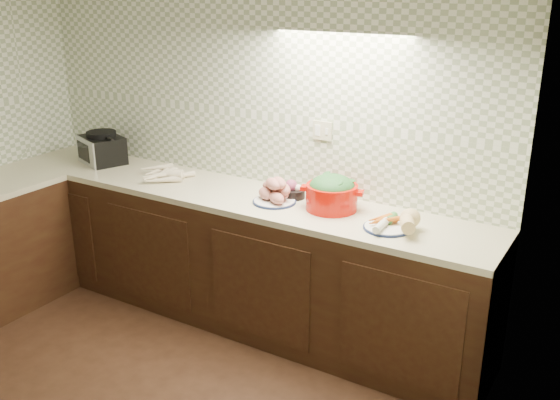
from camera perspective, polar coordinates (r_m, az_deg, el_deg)
The scene contains 8 objects.
room at distance 2.92m, azimuth -22.98°, elevation 6.13°, with size 3.60×3.60×2.60m.
counter at distance 4.20m, azimuth -19.00°, elevation -6.58°, with size 3.60×3.60×0.90m.
toaster_oven at distance 4.93m, azimuth -15.98°, elevation 4.57°, with size 0.41×0.37×0.24m.
parsnip_pile at distance 4.48m, azimuth -10.39°, elevation 2.47°, with size 0.44×0.44×0.07m.
sweet_potato_plate at distance 3.90m, azimuth -0.41°, elevation 0.69°, with size 0.28×0.27×0.17m.
onion_bowl at distance 3.99m, azimuth 1.19°, elevation 0.83°, with size 0.15×0.15×0.12m.
dutch_oven at distance 3.78m, azimuth 4.76°, elevation 0.66°, with size 0.39×0.38×0.22m.
veg_plate at distance 3.55m, azimuth 10.70°, elevation -1.96°, with size 0.34×0.33×0.12m.
Camera 1 is at (2.33, -1.65, 2.23)m, focal length 40.00 mm.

